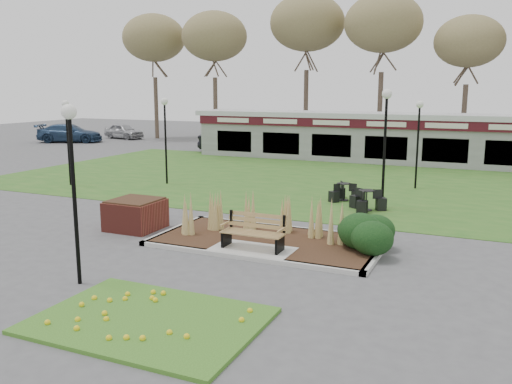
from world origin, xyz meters
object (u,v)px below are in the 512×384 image
at_px(lamp_post_mid_right, 386,122).
at_px(bistro_set_c, 343,195).
at_px(lamp_post_far_left, 165,122).
at_px(brick_planter, 136,214).
at_px(lamp_post_far_right, 419,125).
at_px(car_silver, 124,131).
at_px(car_black, 235,140).
at_px(lamp_post_near_left, 72,155).
at_px(park_bench, 254,231).
at_px(bistro_set_b, 366,204).
at_px(lamp_post_mid_left, 67,124).
at_px(food_pavilion, 391,137).
at_px(car_blue, 70,133).

height_order(lamp_post_mid_right, bistro_set_c, lamp_post_mid_right).
height_order(lamp_post_mid_right, lamp_post_far_left, lamp_post_mid_right).
distance_m(brick_planter, lamp_post_far_right, 12.98).
distance_m(bistro_set_c, car_silver, 30.34).
relative_size(brick_planter, car_black, 0.30).
relative_size(lamp_post_near_left, lamp_post_far_left, 1.03).
bearing_deg(lamp_post_mid_right, park_bench, -106.51).
xyz_separation_m(lamp_post_near_left, bistro_set_b, (4.27, 9.95, -2.66)).
bearing_deg(park_bench, lamp_post_near_left, -125.17).
relative_size(lamp_post_mid_left, lamp_post_far_right, 1.00).
height_order(lamp_post_near_left, car_black, lamp_post_near_left).
height_order(brick_planter, bistro_set_c, brick_planter).
xyz_separation_m(brick_planter, bistro_set_b, (6.03, 5.45, -0.21)).
relative_size(food_pavilion, car_black, 4.97).
relative_size(bistro_set_c, car_blue, 0.25).
distance_m(brick_planter, car_black, 21.00).
distance_m(lamp_post_far_right, car_silver, 30.22).
bearing_deg(park_bench, lamp_post_mid_right, 73.49).
relative_size(park_bench, car_black, 0.34).
bearing_deg(park_bench, bistro_set_b, 75.27).
relative_size(lamp_post_mid_left, lamp_post_far_left, 0.98).
xyz_separation_m(brick_planter, lamp_post_near_left, (1.76, -4.50, 2.45)).
bearing_deg(bistro_set_c, lamp_post_far_right, 60.21).
height_order(lamp_post_mid_left, lamp_post_far_left, lamp_post_far_left).
height_order(park_bench, lamp_post_mid_right, lamp_post_mid_right).
distance_m(lamp_post_mid_right, lamp_post_far_left, 10.12).
relative_size(lamp_post_near_left, bistro_set_c, 3.12).
relative_size(park_bench, lamp_post_far_left, 0.43).
distance_m(lamp_post_far_left, car_black, 13.20).
height_order(park_bench, car_blue, car_blue).
bearing_deg(car_silver, lamp_post_far_right, -105.22).
height_order(bistro_set_b, car_blue, car_blue).
relative_size(brick_planter, lamp_post_near_left, 0.37).
xyz_separation_m(lamp_post_far_left, car_blue, (-17.99, 13.30, -2.11)).
relative_size(lamp_post_far_left, car_silver, 1.01).
bearing_deg(lamp_post_mid_right, lamp_post_near_left, -113.73).
distance_m(park_bench, bistro_set_c, 7.60).
bearing_deg(food_pavilion, lamp_post_mid_left, -130.56).
relative_size(brick_planter, lamp_post_mid_left, 0.39).
bearing_deg(lamp_post_far_right, food_pavilion, 107.56).
xyz_separation_m(car_silver, car_black, (13.15, -4.89, 0.15)).
xyz_separation_m(car_black, car_blue, (-15.21, 0.56, -0.07)).
bearing_deg(lamp_post_mid_left, lamp_post_far_left, 28.82).
relative_size(lamp_post_near_left, car_black, 0.81).
bearing_deg(brick_planter, lamp_post_far_left, 116.40).
height_order(park_bench, bistro_set_c, park_bench).
height_order(brick_planter, car_black, car_black).
distance_m(lamp_post_far_left, bistro_set_b, 10.14).
height_order(lamp_post_far_left, car_black, lamp_post_far_left).
height_order(food_pavilion, lamp_post_far_left, lamp_post_far_left).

